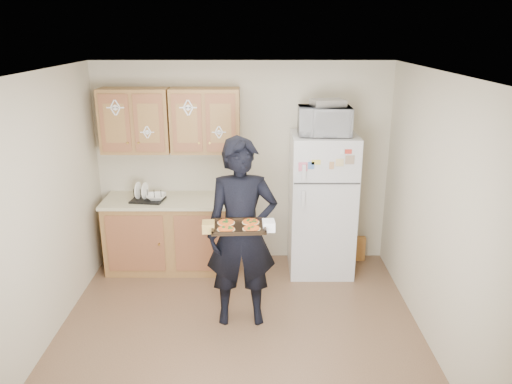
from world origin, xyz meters
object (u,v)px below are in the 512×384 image
(person, at_px, (242,234))
(microwave, at_px, (324,121))
(dish_rack, at_px, (147,195))
(baking_tray, at_px, (239,227))
(refrigerator, at_px, (322,204))

(person, bearing_deg, microwave, 46.61)
(dish_rack, bearing_deg, microwave, -1.03)
(person, xyz_separation_m, microwave, (0.91, 1.09, 0.91))
(baking_tray, bearing_deg, dish_rack, 125.05)
(baking_tray, relative_size, dish_rack, 1.29)
(dish_rack, bearing_deg, refrigerator, 0.36)
(refrigerator, xyz_separation_m, baking_tray, (-0.94, -1.44, 0.29))
(baking_tray, xyz_separation_m, dish_rack, (-1.13, 1.42, -0.17))
(dish_rack, bearing_deg, baking_tray, -51.47)
(person, relative_size, microwave, 3.26)
(refrigerator, bearing_deg, microwave, -108.30)
(refrigerator, distance_m, dish_rack, 2.08)
(microwave, bearing_deg, baking_tray, -123.14)
(refrigerator, bearing_deg, dish_rack, -179.64)
(refrigerator, xyz_separation_m, microwave, (-0.02, -0.05, 1.01))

